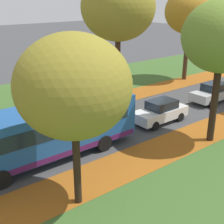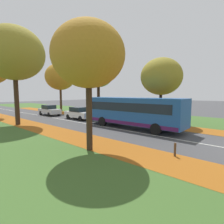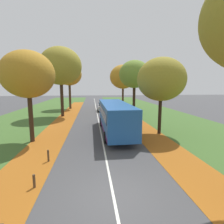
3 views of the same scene
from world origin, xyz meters
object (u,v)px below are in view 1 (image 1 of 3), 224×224
tree_right_near (73,87)px  tree_right_mid (222,37)px  tree_left_far (190,12)px  bus (48,130)px  tree_left_mid (118,7)px  car_silver_following (213,93)px  car_white_lead (160,111)px

tree_right_near → tree_right_mid: (-0.19, 9.87, 1.09)m
tree_left_far → bus: size_ratio=0.88×
tree_left_mid → car_silver_following: bearing=38.1°
bus → car_silver_following: 15.52m
tree_left_mid → tree_right_near: (11.12, -11.27, -2.31)m
bus → car_white_lead: bearing=89.1°
car_silver_following → car_white_lead: bearing=-86.5°
tree_right_near → car_silver_following: size_ratio=1.74×
car_silver_following → tree_left_far: bearing=147.7°
tree_right_near → car_white_lead: tree_right_near is taller
tree_right_mid → bus: 10.92m
tree_left_mid → car_silver_following: size_ratio=2.47×
tree_left_far → tree_left_mid: bearing=-90.6°
tree_right_mid → car_silver_following: tree_right_mid is taller
tree_right_mid → bus: size_ratio=0.81×
tree_left_mid → tree_left_far: tree_left_mid is taller
tree_left_mid → tree_right_mid: bearing=-7.3°
tree_right_near → car_silver_following: tree_right_near is taller
bus → car_silver_following: bus is taller
tree_left_mid → bus: tree_left_mid is taller
tree_right_near → tree_right_mid: tree_right_mid is taller
tree_left_mid → tree_right_mid: (10.93, -1.40, -1.22)m
tree_left_mid → car_white_lead: bearing=-14.0°
tree_right_near → bus: size_ratio=0.70×
tree_left_mid → car_white_lead: 9.85m
car_white_lead → tree_right_mid: bearing=4.8°
bus → car_white_lead: 8.68m
tree_right_near → tree_right_mid: size_ratio=0.87×
tree_left_far → car_silver_following: bearing=-32.3°
bus → tree_left_mid: bearing=123.3°
tree_left_far → tree_right_near: tree_left_far is taller
tree_right_mid → car_white_lead: size_ratio=2.01×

